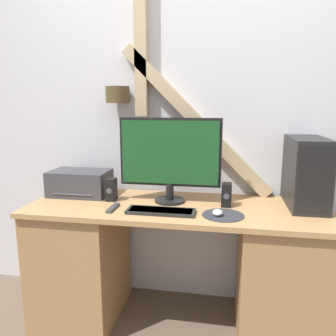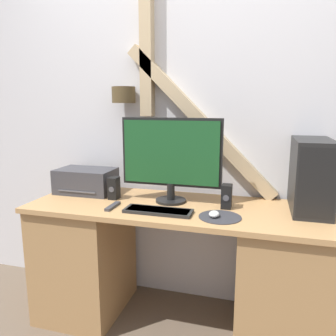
# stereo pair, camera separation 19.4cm
# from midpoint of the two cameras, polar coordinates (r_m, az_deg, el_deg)

# --- Properties ---
(wall_back) EXTENTS (6.40, 0.21, 2.70)m
(wall_back) POSITION_cam_midpoint_polar(r_m,az_deg,el_deg) (2.26, 6.32, 10.07)
(wall_back) COLOR silver
(wall_back) RESTS_ON ground_plane
(desk) EXTENTS (1.79, 0.63, 0.79)m
(desk) POSITION_cam_midpoint_polar(r_m,az_deg,el_deg) (2.13, 4.12, -16.42)
(desk) COLOR tan
(desk) RESTS_ON ground_plane
(monitor) EXTENTS (0.62, 0.19, 0.52)m
(monitor) POSITION_cam_midpoint_polar(r_m,az_deg,el_deg) (1.99, 3.32, 2.14)
(monitor) COLOR black
(monitor) RESTS_ON desk
(keyboard) EXTENTS (0.39, 0.13, 0.02)m
(keyboard) POSITION_cam_midpoint_polar(r_m,az_deg,el_deg) (1.85, 1.29, -7.51)
(keyboard) COLOR black
(keyboard) RESTS_ON desk
(mousepad) EXTENTS (0.23, 0.23, 0.00)m
(mousepad) POSITION_cam_midpoint_polar(r_m,az_deg,el_deg) (1.82, 12.12, -8.39)
(mousepad) COLOR #2D2D33
(mousepad) RESTS_ON desk
(mouse) EXTENTS (0.06, 0.08, 0.03)m
(mouse) POSITION_cam_midpoint_polar(r_m,az_deg,el_deg) (1.80, 11.15, -7.92)
(mouse) COLOR silver
(mouse) RESTS_ON mousepad
(computer_tower) EXTENTS (0.20, 0.43, 0.41)m
(computer_tower) POSITION_cam_midpoint_polar(r_m,az_deg,el_deg) (2.05, 26.16, -1.16)
(computer_tower) COLOR black
(computer_tower) RESTS_ON desk
(printer) EXTENTS (0.39, 0.25, 0.17)m
(printer) POSITION_cam_midpoint_polar(r_m,az_deg,el_deg) (2.29, -11.75, -2.24)
(printer) COLOR #38383D
(printer) RESTS_ON desk
(speaker_left) EXTENTS (0.06, 0.08, 0.14)m
(speaker_left) POSITION_cam_midpoint_polar(r_m,az_deg,el_deg) (2.11, -6.82, -3.53)
(speaker_left) COLOR black
(speaker_left) RESTS_ON desk
(speaker_right) EXTENTS (0.06, 0.08, 0.14)m
(speaker_right) POSITION_cam_midpoint_polar(r_m,az_deg,el_deg) (1.96, 13.00, -4.89)
(speaker_right) COLOR black
(speaker_right) RESTS_ON desk
(remote_control) EXTENTS (0.03, 0.16, 0.02)m
(remote_control) POSITION_cam_midpoint_polar(r_m,az_deg,el_deg) (1.95, -6.81, -6.66)
(remote_control) COLOR #38383D
(remote_control) RESTS_ON desk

